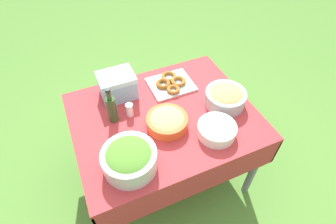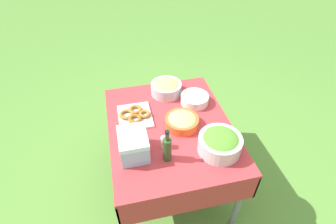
{
  "view_description": "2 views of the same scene",
  "coord_description": "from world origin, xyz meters",
  "px_view_note": "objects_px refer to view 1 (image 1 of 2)",
  "views": [
    {
      "loc": [
        -0.42,
        -1.03,
        1.93
      ],
      "look_at": [
        0.0,
        -0.06,
        0.79
      ],
      "focal_mm": 28.0,
      "sensor_mm": 36.0,
      "label": 1
    },
    {
      "loc": [
        -1.38,
        0.34,
        2.07
      ],
      "look_at": [
        0.06,
        0.0,
        0.78
      ],
      "focal_mm": 28.0,
      "sensor_mm": 36.0,
      "label": 2
    }
  ],
  "objects_px": {
    "plate_stack": "(217,130)",
    "cooler_box": "(117,85)",
    "salad_bowl": "(129,158)",
    "bread_bowl": "(225,97)",
    "pasta_bowl": "(167,121)",
    "olive_oil_bottle": "(112,109)",
    "donut_platter": "(171,83)"
  },
  "relations": [
    {
      "from": "salad_bowl",
      "to": "plate_stack",
      "type": "height_order",
      "value": "salad_bowl"
    },
    {
      "from": "plate_stack",
      "to": "bread_bowl",
      "type": "relative_size",
      "value": 0.87
    },
    {
      "from": "donut_platter",
      "to": "plate_stack",
      "type": "relative_size",
      "value": 1.31
    },
    {
      "from": "pasta_bowl",
      "to": "donut_platter",
      "type": "xyz_separation_m",
      "value": [
        0.17,
        0.33,
        -0.03
      ]
    },
    {
      "from": "salad_bowl",
      "to": "donut_platter",
      "type": "xyz_separation_m",
      "value": [
        0.47,
        0.51,
        -0.06
      ]
    },
    {
      "from": "salad_bowl",
      "to": "plate_stack",
      "type": "distance_m",
      "value": 0.54
    },
    {
      "from": "olive_oil_bottle",
      "to": "salad_bowl",
      "type": "bearing_deg",
      "value": -91.37
    },
    {
      "from": "olive_oil_bottle",
      "to": "cooler_box",
      "type": "height_order",
      "value": "olive_oil_bottle"
    },
    {
      "from": "bread_bowl",
      "to": "cooler_box",
      "type": "distance_m",
      "value": 0.71
    },
    {
      "from": "salad_bowl",
      "to": "cooler_box",
      "type": "bearing_deg",
      "value": 79.86
    },
    {
      "from": "salad_bowl",
      "to": "bread_bowl",
      "type": "relative_size",
      "value": 1.11
    },
    {
      "from": "bread_bowl",
      "to": "cooler_box",
      "type": "bearing_deg",
      "value": 149.62
    },
    {
      "from": "pasta_bowl",
      "to": "cooler_box",
      "type": "bearing_deg",
      "value": 116.57
    },
    {
      "from": "donut_platter",
      "to": "plate_stack",
      "type": "xyz_separation_m",
      "value": [
        0.07,
        -0.51,
        0.02
      ]
    },
    {
      "from": "plate_stack",
      "to": "cooler_box",
      "type": "xyz_separation_m",
      "value": [
        -0.43,
        0.56,
        0.05
      ]
    },
    {
      "from": "donut_platter",
      "to": "pasta_bowl",
      "type": "bearing_deg",
      "value": -117.57
    },
    {
      "from": "salad_bowl",
      "to": "bread_bowl",
      "type": "bearing_deg",
      "value": 16.02
    },
    {
      "from": "donut_platter",
      "to": "cooler_box",
      "type": "height_order",
      "value": "cooler_box"
    },
    {
      "from": "pasta_bowl",
      "to": "olive_oil_bottle",
      "type": "bearing_deg",
      "value": 147.95
    },
    {
      "from": "olive_oil_bottle",
      "to": "donut_platter",
      "type": "bearing_deg",
      "value": 18.67
    },
    {
      "from": "salad_bowl",
      "to": "donut_platter",
      "type": "bearing_deg",
      "value": 47.79
    },
    {
      "from": "plate_stack",
      "to": "cooler_box",
      "type": "relative_size",
      "value": 0.99
    },
    {
      "from": "pasta_bowl",
      "to": "cooler_box",
      "type": "distance_m",
      "value": 0.43
    },
    {
      "from": "pasta_bowl",
      "to": "plate_stack",
      "type": "xyz_separation_m",
      "value": [
        0.24,
        -0.18,
        -0.01
      ]
    },
    {
      "from": "salad_bowl",
      "to": "pasta_bowl",
      "type": "distance_m",
      "value": 0.35
    },
    {
      "from": "salad_bowl",
      "to": "pasta_bowl",
      "type": "bearing_deg",
      "value": 31.82
    },
    {
      "from": "olive_oil_bottle",
      "to": "cooler_box",
      "type": "distance_m",
      "value": 0.23
    },
    {
      "from": "olive_oil_bottle",
      "to": "cooler_box",
      "type": "bearing_deg",
      "value": 65.77
    },
    {
      "from": "plate_stack",
      "to": "olive_oil_bottle",
      "type": "height_order",
      "value": "olive_oil_bottle"
    },
    {
      "from": "salad_bowl",
      "to": "plate_stack",
      "type": "bearing_deg",
      "value": 0.67
    },
    {
      "from": "salad_bowl",
      "to": "donut_platter",
      "type": "relative_size",
      "value": 0.97
    },
    {
      "from": "bread_bowl",
      "to": "plate_stack",
      "type": "bearing_deg",
      "value": -132.16
    }
  ]
}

